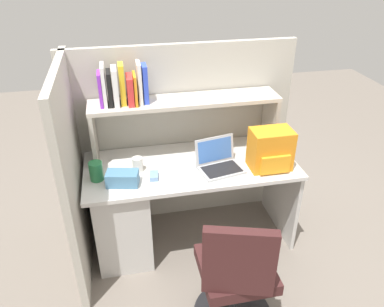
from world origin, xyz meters
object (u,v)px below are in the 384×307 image
(snack_canister, at_px, (96,171))
(paper_cup, at_px, (138,164))
(laptop, at_px, (219,162))
(computer_mouse, at_px, (154,176))
(backpack, at_px, (271,150))
(tissue_box, at_px, (122,178))
(office_chair, at_px, (235,282))

(snack_canister, bearing_deg, paper_cup, 11.08)
(laptop, xyz_separation_m, snack_canister, (-0.89, 0.03, 0.02))
(computer_mouse, bearing_deg, laptop, 11.40)
(laptop, bearing_deg, backpack, -9.65)
(backpack, xyz_separation_m, computer_mouse, (-0.86, 0.03, -0.13))
(backpack, xyz_separation_m, tissue_box, (-1.08, -0.01, -0.10))
(computer_mouse, height_order, snack_canister, snack_canister)
(tissue_box, relative_size, office_chair, 0.24)
(paper_cup, bearing_deg, laptop, -8.23)
(backpack, bearing_deg, office_chair, -123.05)
(backpack, xyz_separation_m, snack_canister, (-1.26, 0.09, -0.08))
(laptop, relative_size, snack_canister, 2.54)
(office_chair, bearing_deg, tissue_box, -32.06)
(laptop, bearing_deg, snack_canister, 178.19)
(tissue_box, relative_size, snack_canister, 1.58)
(laptop, xyz_separation_m, tissue_box, (-0.71, -0.07, -0.00))
(backpack, distance_m, paper_cup, 0.98)
(snack_canister, bearing_deg, backpack, -4.15)
(tissue_box, distance_m, office_chair, 1.02)
(laptop, height_order, backpack, backpack)
(office_chair, bearing_deg, computer_mouse, -45.31)
(laptop, relative_size, office_chair, 0.38)
(laptop, distance_m, paper_cup, 0.60)
(tissue_box, bearing_deg, snack_canister, 162.73)
(laptop, relative_size, computer_mouse, 3.40)
(computer_mouse, relative_size, paper_cup, 0.95)
(paper_cup, bearing_deg, computer_mouse, -48.30)
(laptop, xyz_separation_m, paper_cup, (-0.59, 0.09, 0.00))
(computer_mouse, relative_size, office_chair, 0.11)
(paper_cup, relative_size, snack_canister, 0.79)
(snack_canister, bearing_deg, tissue_box, -29.40)
(backpack, height_order, computer_mouse, backpack)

